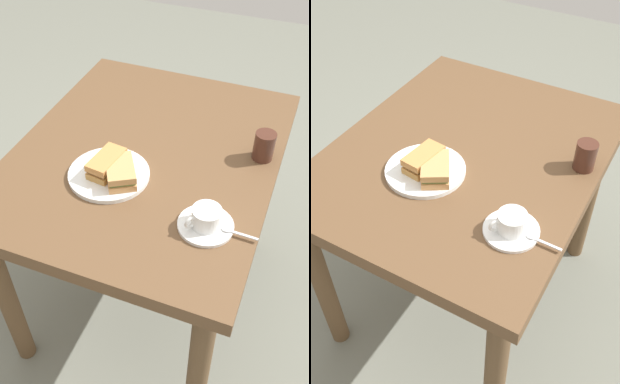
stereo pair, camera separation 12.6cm
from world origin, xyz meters
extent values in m
plane|color=slate|center=(0.00, 0.00, 0.00)|extent=(6.00, 6.00, 0.00)
cube|color=brown|center=(0.00, 0.00, 0.73)|extent=(1.01, 0.81, 0.05)
cylinder|color=brown|center=(-0.43, -0.33, 0.36)|extent=(0.07, 0.07, 0.71)
cylinder|color=brown|center=(0.43, -0.33, 0.36)|extent=(0.07, 0.07, 0.71)
cylinder|color=brown|center=(-0.43, 0.33, 0.36)|extent=(0.07, 0.07, 0.71)
cylinder|color=brown|center=(0.43, 0.33, 0.36)|extent=(0.07, 0.07, 0.71)
cylinder|color=white|center=(0.15, -0.06, 0.77)|extent=(0.24, 0.24, 0.01)
cube|color=#BE8844|center=(0.14, -0.07, 0.78)|extent=(0.14, 0.08, 0.02)
cube|color=brown|center=(0.14, -0.07, 0.80)|extent=(0.12, 0.08, 0.01)
cube|color=#C28446|center=(0.14, -0.07, 0.81)|extent=(0.14, 0.08, 0.02)
cube|color=tan|center=(0.16, -0.02, 0.78)|extent=(0.15, 0.13, 0.02)
cube|color=olive|center=(0.16, -0.02, 0.80)|extent=(0.14, 0.12, 0.01)
cube|color=tan|center=(0.16, -0.02, 0.81)|extent=(0.15, 0.13, 0.02)
cylinder|color=white|center=(0.24, 0.26, 0.76)|extent=(0.15, 0.15, 0.01)
cylinder|color=white|center=(0.24, 0.26, 0.80)|extent=(0.08, 0.08, 0.05)
cylinder|color=#A0864D|center=(0.24, 0.26, 0.82)|extent=(0.07, 0.07, 0.01)
torus|color=white|center=(0.27, 0.23, 0.80)|extent=(0.03, 0.03, 0.04)
cube|color=silver|center=(0.25, 0.37, 0.77)|extent=(0.01, 0.08, 0.00)
ellipsoid|color=silver|center=(0.24, 0.32, 0.77)|extent=(0.02, 0.03, 0.01)
cylinder|color=#48271C|center=(-0.10, 0.34, 0.80)|extent=(0.06, 0.06, 0.09)
camera|label=1|loc=(1.05, 0.43, 1.66)|focal=42.75mm
camera|label=2|loc=(1.00, 0.55, 1.66)|focal=42.75mm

